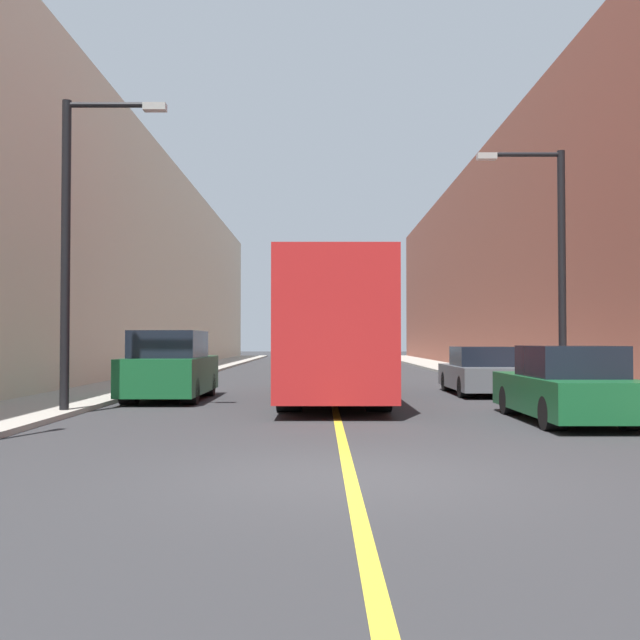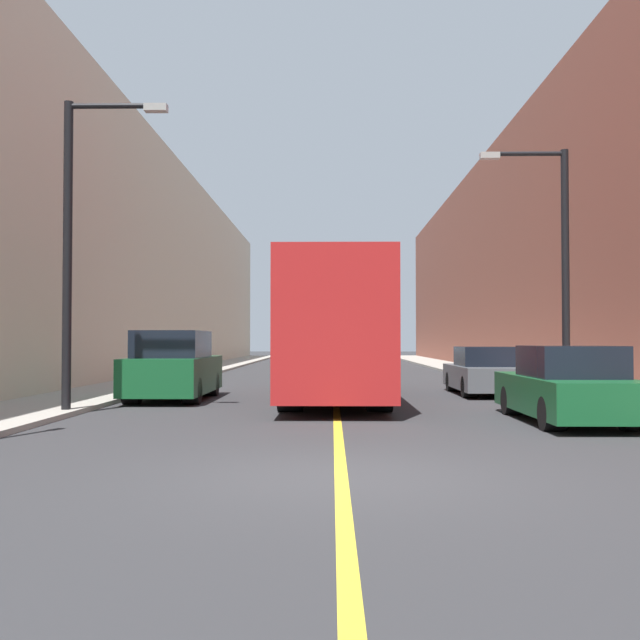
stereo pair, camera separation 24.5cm
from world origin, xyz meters
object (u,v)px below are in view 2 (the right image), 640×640
at_px(car_right_near, 568,388).
at_px(street_lamp_left, 77,233).
at_px(bus, 334,330).
at_px(car_right_mid, 486,373).
at_px(street_lamp_right, 557,255).
at_px(parked_suv_left, 174,368).

height_order(car_right_near, street_lamp_left, street_lamp_left).
relative_size(bus, car_right_mid, 2.49).
xyz_separation_m(car_right_near, street_lamp_right, (1.16, 4.45, 3.13)).
bearing_deg(street_lamp_left, car_right_near, -7.79).
xyz_separation_m(bus, street_lamp_left, (-5.68, -4.22, 2.07)).
bearing_deg(bus, parked_suv_left, -177.44).
bearing_deg(car_right_mid, bus, -157.02).
height_order(bus, car_right_near, bus).
bearing_deg(street_lamp_right, parked_suv_left, 174.46).
distance_m(car_right_mid, street_lamp_right, 4.59).
xyz_separation_m(parked_suv_left, car_right_near, (8.97, -5.43, -0.19)).
bearing_deg(bus, car_right_near, -50.81).
bearing_deg(street_lamp_left, car_right_mid, 31.05).
bearing_deg(street_lamp_left, parked_suv_left, 72.16).
relative_size(parked_suv_left, car_right_near, 0.99).
distance_m(street_lamp_left, street_lamp_right, 11.82).
bearing_deg(parked_suv_left, street_lamp_left, -107.84).
xyz_separation_m(parked_suv_left, street_lamp_right, (10.13, -0.98, 2.94)).
height_order(bus, street_lamp_right, street_lamp_right).
height_order(parked_suv_left, street_lamp_right, street_lamp_right).
height_order(street_lamp_left, street_lamp_right, street_lamp_left).
bearing_deg(car_right_mid, street_lamp_left, -148.95).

